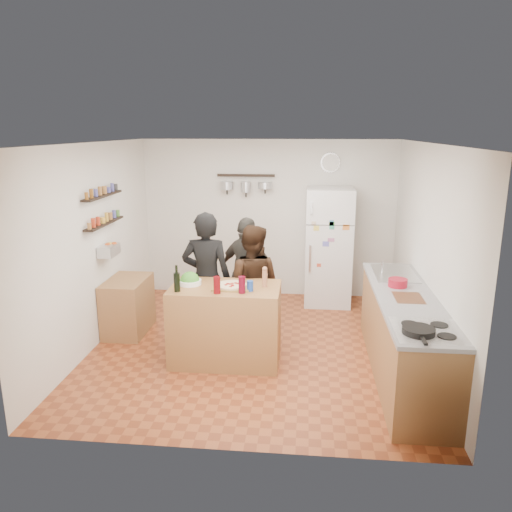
# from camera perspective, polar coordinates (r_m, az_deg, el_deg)

# --- Properties ---
(room_shell) EXTENTS (4.20, 4.20, 4.20)m
(room_shell) POSITION_cam_1_polar(r_m,az_deg,el_deg) (6.34, 0.26, 1.52)
(room_shell) COLOR brown
(room_shell) RESTS_ON ground
(prep_island) EXTENTS (1.25, 0.72, 0.91)m
(prep_island) POSITION_cam_1_polar(r_m,az_deg,el_deg) (5.86, -3.48, -7.76)
(prep_island) COLOR #9C6839
(prep_island) RESTS_ON floor
(pizza_board) EXTENTS (0.42, 0.34, 0.02)m
(pizza_board) POSITION_cam_1_polar(r_m,az_deg,el_deg) (5.67, -2.79, -3.52)
(pizza_board) COLOR olive
(pizza_board) RESTS_ON prep_island
(pizza) EXTENTS (0.34, 0.34, 0.02)m
(pizza) POSITION_cam_1_polar(r_m,az_deg,el_deg) (5.67, -2.79, -3.33)
(pizza) COLOR #D1BA8A
(pizza) RESTS_ON pizza_board
(salad_bowl) EXTENTS (0.27, 0.27, 0.05)m
(salad_bowl) POSITION_cam_1_polar(r_m,az_deg,el_deg) (5.82, -7.56, -2.97)
(salad_bowl) COLOR white
(salad_bowl) RESTS_ON prep_island
(wine_bottle) EXTENTS (0.07, 0.07, 0.21)m
(wine_bottle) POSITION_cam_1_polar(r_m,az_deg,el_deg) (5.57, -9.02, -2.99)
(wine_bottle) COLOR black
(wine_bottle) RESTS_ON prep_island
(wine_glass_near) EXTENTS (0.08, 0.08, 0.19)m
(wine_glass_near) POSITION_cam_1_polar(r_m,az_deg,el_deg) (5.46, -4.49, -3.33)
(wine_glass_near) COLOR #57070C
(wine_glass_near) RESTS_ON prep_island
(wine_glass_far) EXTENTS (0.08, 0.08, 0.19)m
(wine_glass_far) POSITION_cam_1_polar(r_m,az_deg,el_deg) (5.46, -1.62, -3.31)
(wine_glass_far) COLOR #510716
(wine_glass_far) RESTS_ON prep_island
(pepper_mill) EXTENTS (0.06, 0.06, 0.19)m
(pepper_mill) POSITION_cam_1_polar(r_m,az_deg,el_deg) (5.67, 1.01, -2.61)
(pepper_mill) COLOR #9E6242
(pepper_mill) RESTS_ON prep_island
(salt_canister) EXTENTS (0.07, 0.07, 0.12)m
(salt_canister) POSITION_cam_1_polar(r_m,az_deg,el_deg) (5.53, -0.69, -3.43)
(salt_canister) COLOR navy
(salt_canister) RESTS_ON prep_island
(person_left) EXTENTS (0.62, 0.41, 1.69)m
(person_left) POSITION_cam_1_polar(r_m,az_deg,el_deg) (6.23, -5.67, -2.62)
(person_left) COLOR black
(person_left) RESTS_ON floor
(person_center) EXTENTS (0.81, 0.67, 1.52)m
(person_center) POSITION_cam_1_polar(r_m,az_deg,el_deg) (6.26, -0.52, -3.28)
(person_center) COLOR black
(person_center) RESTS_ON floor
(person_back) EXTENTS (0.95, 0.76, 1.51)m
(person_back) POSITION_cam_1_polar(r_m,az_deg,el_deg) (6.80, -1.03, -1.87)
(person_back) COLOR #302E2B
(person_back) RESTS_ON floor
(counter_run) EXTENTS (0.63, 2.63, 0.90)m
(counter_run) POSITION_cam_1_polar(r_m,az_deg,el_deg) (5.77, 16.57, -8.79)
(counter_run) COLOR #9E7042
(counter_run) RESTS_ON floor
(stove_top) EXTENTS (0.60, 0.62, 0.02)m
(stove_top) POSITION_cam_1_polar(r_m,az_deg,el_deg) (4.74, 19.04, -8.15)
(stove_top) COLOR white
(stove_top) RESTS_ON counter_run
(skillet) EXTENTS (0.28, 0.28, 0.05)m
(skillet) POSITION_cam_1_polar(r_m,az_deg,el_deg) (4.63, 18.08, -8.12)
(skillet) COLOR black
(skillet) RESTS_ON stove_top
(sink) EXTENTS (0.50, 0.80, 0.03)m
(sink) POSITION_cam_1_polar(r_m,az_deg,el_deg) (6.41, 15.51, -1.97)
(sink) COLOR silver
(sink) RESTS_ON counter_run
(cutting_board) EXTENTS (0.30, 0.40, 0.02)m
(cutting_board) POSITION_cam_1_polar(r_m,az_deg,el_deg) (5.55, 17.03, -4.67)
(cutting_board) COLOR brown
(cutting_board) RESTS_ON counter_run
(red_bowl) EXTENTS (0.22, 0.22, 0.09)m
(red_bowl) POSITION_cam_1_polar(r_m,az_deg,el_deg) (5.88, 15.90, -2.96)
(red_bowl) COLOR maroon
(red_bowl) RESTS_ON counter_run
(fridge) EXTENTS (0.70, 0.68, 1.80)m
(fridge) POSITION_cam_1_polar(r_m,az_deg,el_deg) (7.72, 8.27, 1.06)
(fridge) COLOR white
(fridge) RESTS_ON floor
(wall_clock) EXTENTS (0.30, 0.03, 0.30)m
(wall_clock) POSITION_cam_1_polar(r_m,az_deg,el_deg) (7.87, 8.51, 10.52)
(wall_clock) COLOR silver
(wall_clock) RESTS_ON back_wall
(spice_shelf_lower) EXTENTS (0.12, 1.00, 0.02)m
(spice_shelf_lower) POSITION_cam_1_polar(r_m,az_deg,el_deg) (6.58, -16.92, 3.59)
(spice_shelf_lower) COLOR black
(spice_shelf_lower) RESTS_ON left_wall
(spice_shelf_upper) EXTENTS (0.12, 1.00, 0.02)m
(spice_shelf_upper) POSITION_cam_1_polar(r_m,az_deg,el_deg) (6.52, -17.14, 6.61)
(spice_shelf_upper) COLOR black
(spice_shelf_upper) RESTS_ON left_wall
(produce_basket) EXTENTS (0.18, 0.35, 0.14)m
(produce_basket) POSITION_cam_1_polar(r_m,az_deg,el_deg) (6.64, -16.46, 0.63)
(produce_basket) COLOR silver
(produce_basket) RESTS_ON left_wall
(side_table) EXTENTS (0.50, 0.80, 0.73)m
(side_table) POSITION_cam_1_polar(r_m,az_deg,el_deg) (6.90, -14.42, -5.53)
(side_table) COLOR #9B6941
(side_table) RESTS_ON floor
(pot_rack) EXTENTS (0.90, 0.04, 0.04)m
(pot_rack) POSITION_cam_1_polar(r_m,az_deg,el_deg) (7.85, -1.16, 9.20)
(pot_rack) COLOR black
(pot_rack) RESTS_ON back_wall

